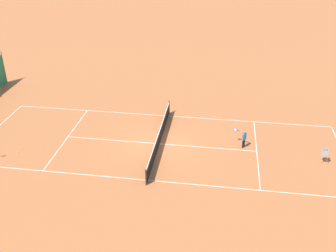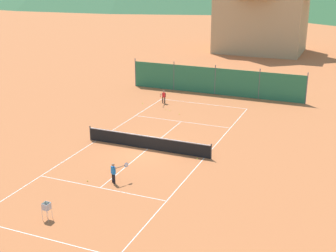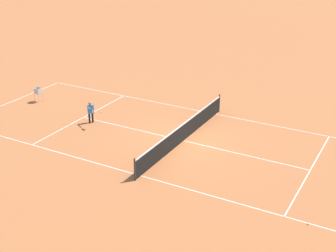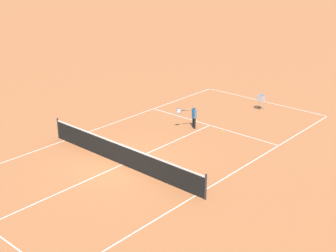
{
  "view_description": "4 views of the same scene",
  "coord_description": "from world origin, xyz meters",
  "px_view_note": "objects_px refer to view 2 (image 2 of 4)",
  "views": [
    {
      "loc": [
        -22.12,
        -3.85,
        13.69
      ],
      "look_at": [
        0.98,
        -0.44,
        0.86
      ],
      "focal_mm": 42.0,
      "sensor_mm": 36.0,
      "label": 1
    },
    {
      "loc": [
        12.78,
        -27.03,
        12.05
      ],
      "look_at": [
        0.7,
        1.96,
        1.14
      ],
      "focal_mm": 50.0,
      "sensor_mm": 36.0,
      "label": 2
    },
    {
      "loc": [
        19.19,
        9.71,
        10.22
      ],
      "look_at": [
        0.07,
        -0.86,
        0.66
      ],
      "focal_mm": 50.0,
      "sensor_mm": 36.0,
      "label": 3
    },
    {
      "loc": [
        -13.71,
        12.5,
        8.92
      ],
      "look_at": [
        -0.88,
        -2.04,
        1.44
      ],
      "focal_mm": 50.0,
      "sensor_mm": 36.0,
      "label": 4
    }
  ],
  "objects_px": {
    "tennis_net": "(148,142)",
    "tennis_ball_by_net_left": "(170,110)",
    "tennis_ball_mid_court": "(197,159)",
    "tennis_ball_near_corner": "(88,181)",
    "tennis_ball_far_corner": "(166,110)",
    "player_near_service": "(114,171)",
    "tennis_ball_by_net_right": "(235,124)",
    "ball_hopper": "(47,207)",
    "tennis_ball_alley_left": "(179,114)",
    "tennis_ball_service_box": "(143,103)",
    "player_far_baseline": "(164,96)",
    "alpine_chalet": "(262,10)"
  },
  "relations": [
    {
      "from": "tennis_ball_far_corner",
      "to": "ball_hopper",
      "type": "bearing_deg",
      "value": -84.97
    },
    {
      "from": "tennis_ball_mid_court",
      "to": "ball_hopper",
      "type": "bearing_deg",
      "value": -113.68
    },
    {
      "from": "tennis_net",
      "to": "tennis_ball_mid_court",
      "type": "bearing_deg",
      "value": -5.44
    },
    {
      "from": "tennis_ball_mid_court",
      "to": "alpine_chalet",
      "type": "relative_size",
      "value": 0.01
    },
    {
      "from": "player_far_baseline",
      "to": "tennis_ball_by_net_left",
      "type": "height_order",
      "value": "player_far_baseline"
    },
    {
      "from": "player_near_service",
      "to": "tennis_ball_by_net_left",
      "type": "distance_m",
      "value": 14.5
    },
    {
      "from": "tennis_ball_mid_court",
      "to": "alpine_chalet",
      "type": "xyz_separation_m",
      "value": [
        -4.77,
        40.97,
        5.79
      ]
    },
    {
      "from": "player_near_service",
      "to": "tennis_ball_by_net_left",
      "type": "relative_size",
      "value": 18.64
    },
    {
      "from": "player_far_baseline",
      "to": "tennis_ball_near_corner",
      "type": "xyz_separation_m",
      "value": [
        2.26,
        -16.63,
        -0.66
      ]
    },
    {
      "from": "tennis_ball_near_corner",
      "to": "ball_hopper",
      "type": "bearing_deg",
      "value": -84.39
    },
    {
      "from": "tennis_ball_service_box",
      "to": "tennis_ball_far_corner",
      "type": "distance_m",
      "value": 2.88
    },
    {
      "from": "tennis_net",
      "to": "tennis_ball_by_net_right",
      "type": "bearing_deg",
      "value": 60.19
    },
    {
      "from": "ball_hopper",
      "to": "alpine_chalet",
      "type": "bearing_deg",
      "value": 90.41
    },
    {
      "from": "tennis_ball_by_net_right",
      "to": "tennis_ball_mid_court",
      "type": "xyz_separation_m",
      "value": [
        -0.45,
        -7.67,
        0.0
      ]
    },
    {
      "from": "tennis_ball_service_box",
      "to": "tennis_ball_mid_court",
      "type": "bearing_deg",
      "value": -49.1
    },
    {
      "from": "tennis_net",
      "to": "tennis_ball_alley_left",
      "type": "relative_size",
      "value": 139.09
    },
    {
      "from": "player_near_service",
      "to": "ball_hopper",
      "type": "height_order",
      "value": "player_near_service"
    },
    {
      "from": "tennis_net",
      "to": "tennis_ball_far_corner",
      "type": "relative_size",
      "value": 139.09
    },
    {
      "from": "tennis_ball_by_net_left",
      "to": "ball_hopper",
      "type": "height_order",
      "value": "ball_hopper"
    },
    {
      "from": "tennis_ball_by_net_left",
      "to": "tennis_ball_service_box",
      "type": "relative_size",
      "value": 1.0
    },
    {
      "from": "tennis_ball_by_net_left",
      "to": "tennis_ball_alley_left",
      "type": "distance_m",
      "value": 1.34
    },
    {
      "from": "tennis_ball_far_corner",
      "to": "player_far_baseline",
      "type": "bearing_deg",
      "value": 118.82
    },
    {
      "from": "player_far_baseline",
      "to": "tennis_ball_by_net_right",
      "type": "xyz_separation_m",
      "value": [
        7.55,
        -3.35,
        -0.66
      ]
    },
    {
      "from": "tennis_ball_by_net_right",
      "to": "tennis_ball_mid_court",
      "type": "height_order",
      "value": "same"
    },
    {
      "from": "tennis_ball_by_net_right",
      "to": "tennis_ball_service_box",
      "type": "height_order",
      "value": "same"
    },
    {
      "from": "tennis_net",
      "to": "tennis_ball_near_corner",
      "type": "height_order",
      "value": "tennis_net"
    },
    {
      "from": "tennis_ball_mid_court",
      "to": "tennis_ball_by_net_right",
      "type": "bearing_deg",
      "value": 86.61
    },
    {
      "from": "tennis_ball_by_net_right",
      "to": "tennis_ball_alley_left",
      "type": "relative_size",
      "value": 1.0
    },
    {
      "from": "tennis_ball_by_net_left",
      "to": "ball_hopper",
      "type": "distance_m",
      "value": 19.24
    },
    {
      "from": "player_far_baseline",
      "to": "ball_hopper",
      "type": "height_order",
      "value": "player_far_baseline"
    },
    {
      "from": "player_far_baseline",
      "to": "tennis_ball_mid_court",
      "type": "bearing_deg",
      "value": -57.2
    },
    {
      "from": "tennis_ball_mid_court",
      "to": "tennis_ball_near_corner",
      "type": "height_order",
      "value": "same"
    },
    {
      "from": "tennis_net",
      "to": "player_far_baseline",
      "type": "xyz_separation_m",
      "value": [
        -3.37,
        10.66,
        0.2
      ]
    },
    {
      "from": "tennis_ball_by_net_left",
      "to": "tennis_ball_service_box",
      "type": "bearing_deg",
      "value": 161.6
    },
    {
      "from": "tennis_ball_by_net_left",
      "to": "tennis_ball_mid_court",
      "type": "bearing_deg",
      "value": -58.06
    },
    {
      "from": "player_near_service",
      "to": "tennis_ball_near_corner",
      "type": "height_order",
      "value": "player_near_service"
    },
    {
      "from": "tennis_net",
      "to": "alpine_chalet",
      "type": "height_order",
      "value": "alpine_chalet"
    },
    {
      "from": "player_near_service",
      "to": "tennis_ball_service_box",
      "type": "bearing_deg",
      "value": 109.79
    },
    {
      "from": "alpine_chalet",
      "to": "tennis_net",
      "type": "bearing_deg",
      "value": -88.53
    },
    {
      "from": "tennis_ball_near_corner",
      "to": "ball_hopper",
      "type": "height_order",
      "value": "ball_hopper"
    },
    {
      "from": "tennis_net",
      "to": "tennis_ball_service_box",
      "type": "distance_m",
      "value": 11.07
    },
    {
      "from": "tennis_net",
      "to": "tennis_ball_by_net_left",
      "type": "relative_size",
      "value": 139.09
    },
    {
      "from": "tennis_ball_far_corner",
      "to": "tennis_net",
      "type": "bearing_deg",
      "value": -75.02
    },
    {
      "from": "tennis_ball_far_corner",
      "to": "player_near_service",
      "type": "bearing_deg",
      "value": -78.96
    },
    {
      "from": "tennis_net",
      "to": "alpine_chalet",
      "type": "relative_size",
      "value": 0.71
    },
    {
      "from": "tennis_ball_mid_court",
      "to": "tennis_ball_far_corner",
      "type": "bearing_deg",
      "value": 123.55
    },
    {
      "from": "tennis_ball_by_net_right",
      "to": "tennis_ball_by_net_left",
      "type": "bearing_deg",
      "value": 166.53
    },
    {
      "from": "tennis_net",
      "to": "tennis_ball_far_corner",
      "type": "bearing_deg",
      "value": 104.98
    },
    {
      "from": "player_near_service",
      "to": "tennis_ball_service_box",
      "type": "height_order",
      "value": "player_near_service"
    },
    {
      "from": "tennis_ball_near_corner",
      "to": "tennis_ball_by_net_left",
      "type": "bearing_deg",
      "value": 93.32
    }
  ]
}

